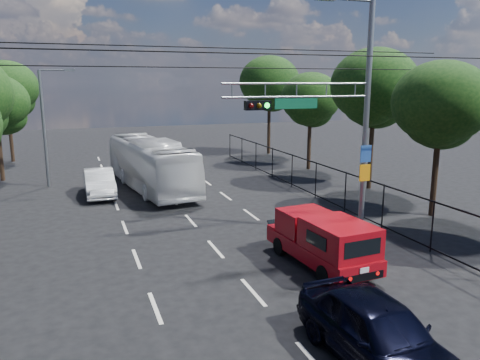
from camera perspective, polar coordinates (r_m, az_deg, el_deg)
name	(u,v)px	position (r m, az deg, el deg)	size (l,w,h in m)	color
lane_markings	(181,210)	(23.76, -7.18, -3.61)	(6.12, 38.00, 0.01)	beige
signal_mast	(341,109)	(19.29, 12.21, 8.43)	(6.43, 0.39, 9.50)	slate
streetlight_left	(46,122)	(30.52, -22.53, 6.52)	(2.09, 0.22, 7.08)	slate
utility_wires	(207,56)	(17.92, -4.05, 14.80)	(22.00, 5.04, 0.74)	black
fence_right	(333,186)	(24.61, 11.27, -0.74)	(0.06, 34.03, 2.00)	black
tree_right_b	(440,110)	(23.73, 23.24, 7.89)	(4.50, 4.50, 7.31)	black
tree_right_c	(374,92)	(28.75, 16.05, 10.27)	(5.10, 5.10, 8.29)	black
tree_right_d	(310,103)	(34.52, 8.59, 9.32)	(4.32, 4.32, 7.02)	black
tree_right_e	(269,86)	(41.80, 3.62, 11.33)	(5.28, 5.28, 8.58)	black
tree_left_e	(7,92)	(41.69, -26.57, 9.57)	(4.92, 4.92, 7.99)	black
red_pickup	(322,239)	(16.55, 9.99, -7.12)	(2.15, 5.04, 1.83)	black
navy_hatchback	(378,333)	(11.44, 16.48, -17.41)	(1.91, 4.74, 1.61)	black
white_bus	(151,164)	(28.48, -10.86, 1.95)	(2.53, 10.82, 3.01)	silver
white_van	(99,183)	(27.55, -16.76, -0.31)	(1.56, 4.48, 1.47)	white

